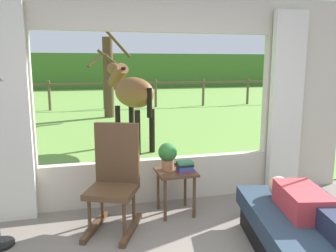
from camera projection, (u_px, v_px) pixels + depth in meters
back_wall_with_window at (159, 104)px, 4.25m from camera, size 5.20×0.12×2.55m
curtain_panel_left at (9, 114)px, 3.70m from camera, size 0.44×0.10×2.40m
curtain_panel_right at (286, 105)px, 4.54m from camera, size 0.44×0.10×2.40m
outdoor_pasture_lawn at (102, 104)px, 14.85m from camera, size 36.00×21.68×0.02m
distant_hill_ridge at (92, 71)px, 24.01m from camera, size 36.00×2.00×2.40m
recliner_sofa at (310, 241)px, 3.00m from camera, size 1.23×1.85×0.42m
reclining_person at (317, 210)px, 2.90m from camera, size 0.46×1.43×0.22m
rocking_chair at (115, 178)px, 3.64m from camera, size 0.70×0.81×1.12m
side_table at (176, 178)px, 3.99m from camera, size 0.44×0.44×0.52m
potted_plant at (168, 154)px, 3.98m from camera, size 0.22×0.22×0.32m
book_stack at (185, 167)px, 3.93m from camera, size 0.21×0.14×0.12m
horse at (132, 93)px, 6.90m from camera, size 0.96×1.80×1.73m
pasture_tree at (109, 75)px, 10.91m from camera, size 1.37×1.37×2.94m
pasture_fence_line at (104, 90)px, 13.11m from camera, size 16.10×0.10×1.10m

